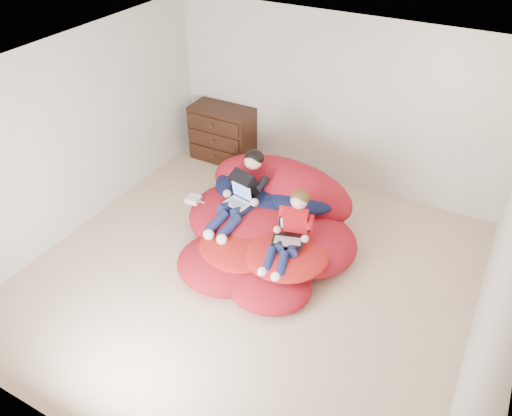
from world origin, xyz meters
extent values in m
cube|color=tan|center=(0.00, 0.00, -0.12)|extent=(5.10, 5.10, 0.25)
cube|color=beige|center=(0.00, 2.51, 1.25)|extent=(5.10, 0.02, 2.50)
cube|color=beige|center=(0.00, -2.51, 1.25)|extent=(5.10, 0.02, 2.50)
cube|color=beige|center=(-2.51, 0.00, 1.25)|extent=(0.02, 5.10, 2.50)
cube|color=beige|center=(2.51, 0.00, 1.25)|extent=(0.02, 5.10, 2.50)
cube|color=white|center=(0.00, 0.00, 2.51)|extent=(5.10, 5.10, 0.02)
cube|color=black|center=(-1.75, 2.24, 0.45)|extent=(1.00, 0.50, 0.90)
cube|color=black|center=(-1.75, 1.98, 0.18)|extent=(0.90, 0.02, 0.22)
cylinder|color=#4C3F26|center=(-1.75, 1.96, 0.18)|extent=(0.03, 0.06, 0.03)
cube|color=black|center=(-1.75, 1.98, 0.45)|extent=(0.90, 0.02, 0.22)
cylinder|color=#4C3F26|center=(-1.75, 1.96, 0.45)|extent=(0.03, 0.06, 0.03)
cube|color=black|center=(-1.75, 1.98, 0.72)|extent=(0.90, 0.02, 0.22)
cylinder|color=#4C3F26|center=(-1.75, 1.96, 0.72)|extent=(0.03, 0.06, 0.03)
ellipsoid|color=#AD1322|center=(-0.40, 0.76, 0.22)|extent=(1.69, 1.51, 0.61)
ellipsoid|color=#AD1322|center=(0.43, 0.66, 0.20)|extent=(1.30, 1.26, 0.47)
ellipsoid|color=#AD1322|center=(0.04, 0.25, 0.18)|extent=(1.35, 1.08, 0.43)
ellipsoid|color=#AD1322|center=(-0.29, -0.11, 0.14)|extent=(1.17, 1.07, 0.39)
ellipsoid|color=#AD1322|center=(0.35, -0.16, 0.13)|extent=(1.00, 0.91, 0.33)
ellipsoid|color=#AD1322|center=(-0.22, 1.28, 0.40)|extent=(2.05, 0.91, 0.91)
ellipsoid|color=#10173A|center=(-0.47, 1.10, 0.48)|extent=(1.23, 1.01, 0.31)
ellipsoid|color=#10173A|center=(0.08, 1.11, 0.52)|extent=(1.06, 0.75, 0.26)
ellipsoid|color=red|center=(0.37, 0.22, 0.34)|extent=(1.03, 1.03, 0.19)
ellipsoid|color=red|center=(-0.19, 0.07, 0.30)|extent=(0.98, 0.89, 0.18)
ellipsoid|color=beige|center=(-0.56, 1.51, 0.62)|extent=(0.39, 0.25, 0.25)
cube|color=black|center=(-0.46, 0.81, 0.68)|extent=(0.41, 0.47, 0.49)
sphere|color=tan|center=(-0.46, 0.94, 0.97)|extent=(0.23, 0.23, 0.23)
ellipsoid|color=black|center=(-0.46, 0.97, 1.01)|extent=(0.26, 0.24, 0.19)
cylinder|color=#13193E|center=(-0.56, 0.51, 0.51)|extent=(0.24, 0.39, 0.21)
cylinder|color=#13193E|center=(-0.56, 0.18, 0.48)|extent=(0.21, 0.37, 0.24)
sphere|color=white|center=(-0.56, -0.01, 0.41)|extent=(0.13, 0.13, 0.13)
cylinder|color=#13193E|center=(-0.37, 0.51, 0.51)|extent=(0.24, 0.39, 0.21)
cylinder|color=#13193E|center=(-0.37, 0.18, 0.48)|extent=(0.21, 0.37, 0.24)
sphere|color=white|center=(-0.37, -0.01, 0.41)|extent=(0.13, 0.13, 0.13)
cube|color=red|center=(0.38, 0.45, 0.62)|extent=(0.34, 0.33, 0.45)
sphere|color=tan|center=(0.38, 0.51, 0.91)|extent=(0.20, 0.20, 0.20)
ellipsoid|color=#472E13|center=(0.38, 0.54, 0.94)|extent=(0.23, 0.21, 0.17)
cylinder|color=#13193E|center=(0.29, 0.23, 0.45)|extent=(0.21, 0.35, 0.18)
cylinder|color=#13193E|center=(0.29, -0.06, 0.42)|extent=(0.19, 0.33, 0.21)
sphere|color=white|center=(0.29, -0.22, 0.36)|extent=(0.12, 0.12, 0.12)
cylinder|color=#13193E|center=(0.46, 0.23, 0.45)|extent=(0.21, 0.35, 0.18)
cylinder|color=#13193E|center=(0.46, -0.06, 0.42)|extent=(0.19, 0.33, 0.21)
sphere|color=white|center=(0.46, -0.22, 0.36)|extent=(0.12, 0.12, 0.12)
cube|color=silver|center=(-0.46, 0.52, 0.58)|extent=(0.33, 0.26, 0.01)
cube|color=gray|center=(-0.46, 0.51, 0.59)|extent=(0.27, 0.16, 0.00)
cube|color=silver|center=(-0.46, 0.64, 0.69)|extent=(0.30, 0.10, 0.21)
cube|color=#407ADB|center=(-0.46, 0.63, 0.69)|extent=(0.26, 0.08, 0.17)
cube|color=black|center=(0.38, 0.25, 0.51)|extent=(0.42, 0.35, 0.01)
cube|color=gray|center=(0.38, 0.23, 0.52)|extent=(0.33, 0.23, 0.00)
cube|color=black|center=(0.38, 0.41, 0.64)|extent=(0.37, 0.20, 0.24)
cube|color=#4FA5BA|center=(0.38, 0.41, 0.64)|extent=(0.32, 0.16, 0.20)
cube|color=silver|center=(-1.14, 0.51, 0.42)|extent=(0.19, 0.19, 0.06)
camera|label=1|loc=(2.18, -3.84, 4.20)|focal=35.00mm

